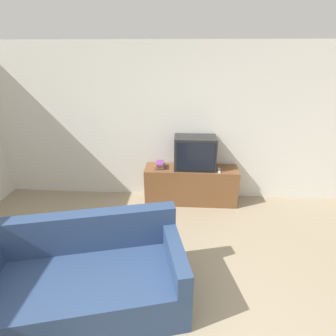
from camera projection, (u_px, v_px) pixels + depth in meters
The scene contains 6 objects.
wall_back at pixel (170, 125), 4.39m from camera, with size 9.00×0.06×2.60m.
tv_stand at pixel (191, 185), 4.53m from camera, with size 1.56×0.42×0.64m.
television at pixel (195, 153), 4.30m from camera, with size 0.67×0.39×0.54m.
couch at pixel (88, 281), 2.65m from camera, with size 2.08×1.34×0.90m.
book_stack at pixel (160, 165), 4.39m from camera, with size 0.17×0.22×0.10m.
remote_on_stand at pixel (219, 171), 4.28m from camera, with size 0.06×0.20×0.02m.
Camera 1 is at (0.21, -1.27, 2.43)m, focal length 28.00 mm.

